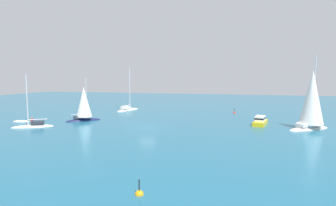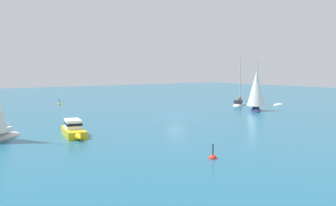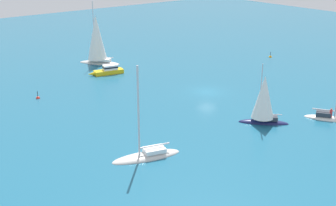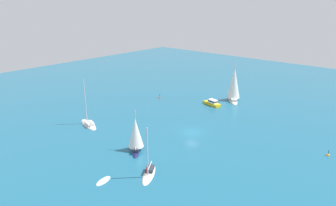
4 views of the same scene
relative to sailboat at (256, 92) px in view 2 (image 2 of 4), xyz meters
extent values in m
plane|color=#1E607F|center=(2.77, 12.64, -2.77)|extent=(167.89, 167.89, 0.00)
ellipsoid|color=#191E4C|center=(0.10, -0.11, -2.77)|extent=(5.11, 5.22, 0.85)
cube|color=#2D333D|center=(0.60, -0.62, -2.10)|extent=(1.92, 1.94, 0.49)
cylinder|color=silver|center=(-0.31, 0.32, 1.12)|extent=(0.13, 0.13, 6.93)
cylinder|color=silver|center=(0.62, -0.64, -1.60)|extent=(1.93, 2.00, 0.10)
cone|color=white|center=(-0.03, 0.03, 0.56)|extent=(3.78, 3.78, 5.20)
ellipsoid|color=white|center=(3.59, -9.93, -2.77)|extent=(1.80, 3.07, 0.50)
ellipsoid|color=silver|center=(7.40, -4.31, -2.77)|extent=(4.58, 5.93, 0.75)
cube|color=#2D333D|center=(7.01, -3.70, -2.14)|extent=(1.93, 2.13, 0.51)
cylinder|color=silver|center=(7.72, -4.82, 1.41)|extent=(0.19, 0.19, 7.60)
cylinder|color=silver|center=(6.99, -3.68, -1.63)|extent=(1.57, 2.36, 0.15)
cylinder|color=red|center=(7.31, -4.49, -1.94)|extent=(0.32, 0.32, 0.91)
sphere|color=tan|center=(7.31, -4.49, -1.36)|extent=(0.24, 0.24, 0.24)
cube|color=yellow|center=(-3.65, 29.52, -2.44)|extent=(5.00, 2.65, 0.66)
cone|color=yellow|center=(-6.50, 30.16, -2.44)|extent=(1.31, 0.91, 0.66)
cube|color=white|center=(-3.37, 29.46, -1.69)|extent=(2.52, 1.79, 0.82)
cube|color=black|center=(-3.37, 29.46, -1.65)|extent=(2.57, 1.84, 0.24)
sphere|color=orange|center=(26.02, 20.22, -2.77)|extent=(0.59, 0.59, 0.59)
cylinder|color=black|center=(26.02, 20.22, -2.11)|extent=(0.08, 0.08, 0.73)
sphere|color=red|center=(-17.68, 25.12, -2.77)|extent=(0.56, 0.56, 0.56)
cylinder|color=black|center=(-17.68, 25.12, -2.11)|extent=(0.08, 0.08, 0.77)
camera|label=1|loc=(42.27, 26.51, 4.89)|focal=29.47mm
camera|label=2|loc=(-36.06, 42.37, 3.42)|focal=39.58mm
camera|label=3|loc=(-39.16, -31.45, 17.78)|focal=47.17mm
camera|label=4|loc=(36.50, -33.09, 22.37)|focal=33.01mm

